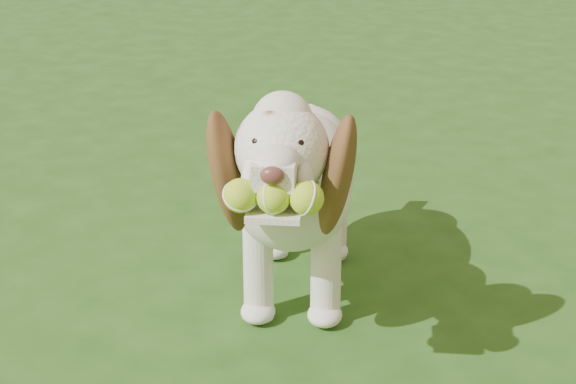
% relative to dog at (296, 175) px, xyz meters
% --- Properties ---
extents(ground, '(80.00, 80.00, 0.00)m').
position_rel_dog_xyz_m(ground, '(0.46, 0.60, -0.48)').
color(ground, '#204513').
rests_on(ground, ground).
extents(dog, '(0.82, 1.33, 0.90)m').
position_rel_dog_xyz_m(dog, '(0.00, 0.00, 0.00)').
color(dog, white).
rests_on(dog, ground).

